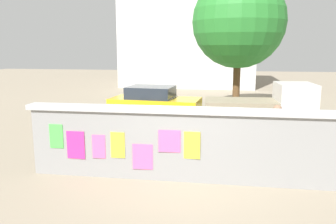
{
  "coord_description": "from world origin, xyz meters",
  "views": [
    {
      "loc": [
        0.82,
        -7.43,
        3.03
      ],
      "look_at": [
        -0.58,
        1.61,
        1.29
      ],
      "focal_mm": 36.2,
      "sensor_mm": 36.0,
      "label": 1
    }
  ],
  "objects_px": {
    "car_parked": "(154,102)",
    "tree_roadside": "(239,22)",
    "motorcycle": "(147,136)",
    "auto_rickshaw_truck": "(264,110)",
    "bicycle_near": "(110,127)",
    "person_walking": "(276,129)"
  },
  "relations": [
    {
      "from": "car_parked",
      "to": "tree_roadside",
      "type": "relative_size",
      "value": 0.62
    },
    {
      "from": "motorcycle",
      "to": "tree_roadside",
      "type": "bearing_deg",
      "value": 67.83
    },
    {
      "from": "car_parked",
      "to": "motorcycle",
      "type": "xyz_separation_m",
      "value": [
        0.69,
        -4.61,
        -0.27
      ]
    },
    {
      "from": "car_parked",
      "to": "motorcycle",
      "type": "bearing_deg",
      "value": -81.49
    },
    {
      "from": "auto_rickshaw_truck",
      "to": "bicycle_near",
      "type": "height_order",
      "value": "auto_rickshaw_truck"
    },
    {
      "from": "auto_rickshaw_truck",
      "to": "person_walking",
      "type": "relative_size",
      "value": 2.26
    },
    {
      "from": "auto_rickshaw_truck",
      "to": "car_parked",
      "type": "xyz_separation_m",
      "value": [
        -4.3,
        2.31,
        -0.17
      ]
    },
    {
      "from": "car_parked",
      "to": "motorcycle",
      "type": "distance_m",
      "value": 4.67
    },
    {
      "from": "bicycle_near",
      "to": "motorcycle",
      "type": "bearing_deg",
      "value": -38.69
    },
    {
      "from": "person_walking",
      "to": "auto_rickshaw_truck",
      "type": "bearing_deg",
      "value": 88.65
    },
    {
      "from": "person_walking",
      "to": "car_parked",
      "type": "bearing_deg",
      "value": 127.81
    },
    {
      "from": "motorcycle",
      "to": "bicycle_near",
      "type": "bearing_deg",
      "value": 141.31
    },
    {
      "from": "bicycle_near",
      "to": "auto_rickshaw_truck",
      "type": "bearing_deg",
      "value": 11.34
    },
    {
      "from": "car_parked",
      "to": "bicycle_near",
      "type": "distance_m",
      "value": 3.48
    },
    {
      "from": "tree_roadside",
      "to": "person_walking",
      "type": "bearing_deg",
      "value": -85.12
    },
    {
      "from": "bicycle_near",
      "to": "person_walking",
      "type": "height_order",
      "value": "person_walking"
    },
    {
      "from": "auto_rickshaw_truck",
      "to": "tree_roadside",
      "type": "height_order",
      "value": "tree_roadside"
    },
    {
      "from": "car_parked",
      "to": "tree_roadside",
      "type": "height_order",
      "value": "tree_roadside"
    },
    {
      "from": "auto_rickshaw_truck",
      "to": "bicycle_near",
      "type": "bearing_deg",
      "value": -168.66
    },
    {
      "from": "motorcycle",
      "to": "bicycle_near",
      "type": "xyz_separation_m",
      "value": [
        -1.58,
        1.26,
        -0.1
      ]
    },
    {
      "from": "motorcycle",
      "to": "person_walking",
      "type": "xyz_separation_m",
      "value": [
        3.54,
        -0.84,
        0.52
      ]
    },
    {
      "from": "auto_rickshaw_truck",
      "to": "motorcycle",
      "type": "distance_m",
      "value": 4.31
    }
  ]
}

